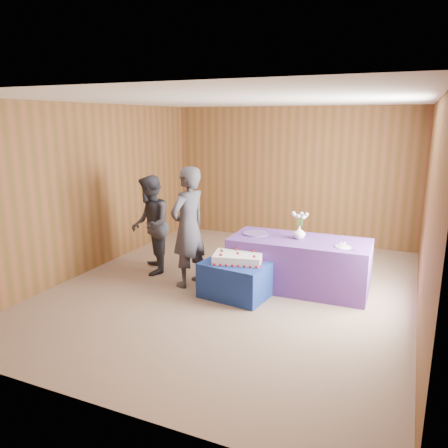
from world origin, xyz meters
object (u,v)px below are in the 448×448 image
Objects in this scene: serving_table at (299,264)px; cake_table at (236,279)px; guest_left at (188,227)px; guest_right at (150,225)px; vase at (299,233)px; sheet_cake at (238,258)px.

cake_table is at bearing -139.48° from serving_table.
cake_table is at bearing 96.75° from guest_left.
serving_table is 2.43m from guest_right.
vase is 1.63m from guest_left.
guest_left reaches higher than cake_table.
guest_right reaches higher than vase.
guest_right is at bearing -172.38° from vase.
guest_right is (-0.82, 0.24, -0.10)m from guest_left.
guest_left is 1.13× the size of guest_right.
guest_left is at bearing -160.01° from vase.
serving_table reaches higher than sheet_cake.
serving_table is 1.12× the size of guest_left.
guest_left is (-0.81, 0.12, 0.65)m from cake_table.
guest_left is at bearing 179.15° from cake_table.
sheet_cake is at bearing -139.97° from serving_table.
guest_right is (-2.35, -0.31, -0.05)m from vase.
guest_right is (-1.64, 0.36, 0.55)m from cake_table.
guest_left is (-1.55, -0.54, 0.52)m from serving_table.
sheet_cake is at bearing 45.68° from guest_right.
cake_table is 1.15× the size of sheet_cake.
cake_table is 0.31m from sheet_cake.
serving_table reaches higher than cake_table.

